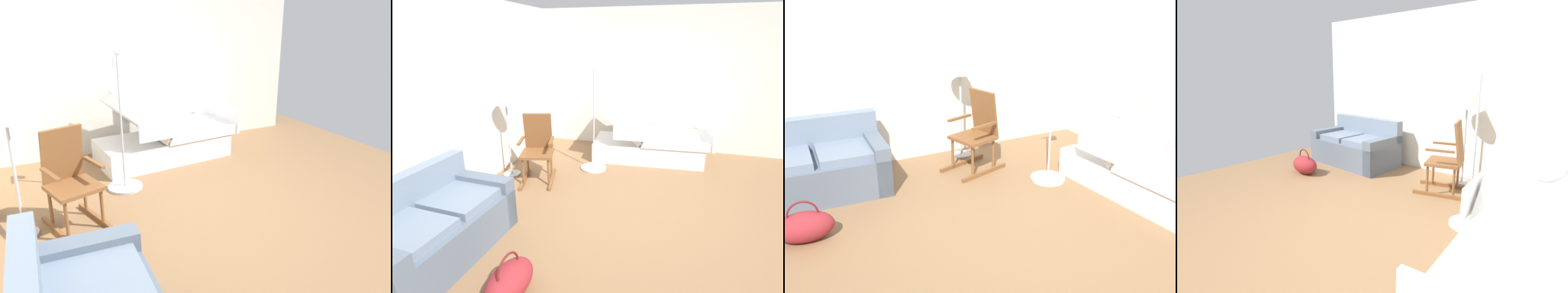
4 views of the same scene
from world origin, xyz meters
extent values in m
plane|color=olive|center=(0.00, 0.00, 0.00)|extent=(6.40, 6.40, 0.00)
cube|color=silver|center=(2.61, 0.00, 1.35)|extent=(0.10, 5.09, 2.70)
cube|color=silver|center=(1.88, 0.13, 0.17)|extent=(1.03, 2.00, 0.35)
cube|color=white|center=(1.92, -0.34, 0.42)|extent=(1.00, 1.23, 0.14)
cube|color=white|center=(1.84, 0.59, 0.73)|extent=(0.97, 0.88, 0.72)
ellipsoid|color=white|center=(1.83, 0.74, 0.99)|extent=(0.38, 0.48, 0.42)
cube|color=silver|center=(1.35, 0.39, 0.63)|extent=(0.08, 0.56, 0.28)
cube|color=silver|center=(2.36, 0.48, 0.63)|extent=(0.08, 0.56, 0.28)
cube|color=silver|center=(1.96, -0.94, 0.53)|extent=(0.95, 0.13, 0.36)
cylinder|color=black|center=(1.45, 0.90, 0.05)|extent=(0.10, 0.10, 0.10)
cylinder|color=black|center=(2.17, 0.96, 0.05)|extent=(0.10, 0.10, 0.10)
cylinder|color=black|center=(1.58, -0.69, 0.05)|extent=(0.10, 0.10, 0.10)
cylinder|color=black|center=(2.30, -0.64, 0.05)|extent=(0.10, 0.10, 0.10)
cube|color=slate|center=(-1.15, 1.82, 0.49)|extent=(0.70, 0.68, 0.10)
cube|color=slate|center=(-0.81, 1.84, 0.30)|extent=(0.22, 0.86, 0.60)
cube|color=brown|center=(0.36, 1.88, 0.03)|extent=(0.74, 0.25, 0.05)
cube|color=brown|center=(0.48, 1.47, 0.03)|extent=(0.74, 0.25, 0.05)
cylinder|color=brown|center=(0.30, 1.44, 0.25)|extent=(0.04, 0.04, 0.40)
cylinder|color=brown|center=(0.19, 1.81, 0.25)|extent=(0.04, 0.04, 0.40)
cylinder|color=brown|center=(0.65, 1.54, 0.25)|extent=(0.04, 0.04, 0.40)
cylinder|color=brown|center=(0.54, 1.91, 0.25)|extent=(0.04, 0.04, 0.40)
cube|color=brown|center=(0.42, 1.67, 0.45)|extent=(0.58, 0.59, 0.04)
cube|color=brown|center=(0.61, 1.73, 0.75)|extent=(0.24, 0.45, 0.60)
cube|color=brown|center=(0.46, 1.45, 0.67)|extent=(0.38, 0.15, 0.03)
cube|color=brown|center=(0.33, 1.89, 0.67)|extent=(0.38, 0.15, 0.03)
cylinder|color=#B2B5BA|center=(0.49, 2.19, 0.01)|extent=(0.28, 0.28, 0.03)
cylinder|color=#B2B5BA|center=(0.49, 2.19, 0.60)|extent=(0.03, 0.03, 1.15)
cone|color=silver|center=(0.49, 2.19, 1.33)|extent=(0.34, 0.34, 0.30)
cylinder|color=#B2B5BA|center=(1.12, 0.96, 0.01)|extent=(0.44, 0.44, 0.03)
cylinder|color=#B2B5BA|center=(1.12, 0.96, 0.85)|extent=(0.02, 0.02, 1.65)
cube|color=#B2B5BA|center=(1.12, 0.96, 1.68)|extent=(0.28, 0.02, 0.02)
cube|color=white|center=(1.24, 0.96, 1.57)|extent=(0.09, 0.04, 0.16)
camera|label=1|loc=(-3.25, 2.14, 2.12)|focal=35.12mm
camera|label=2|loc=(-3.63, -0.34, 2.12)|focal=28.34mm
camera|label=3|loc=(-2.03, -3.23, 2.44)|focal=41.45mm
camera|label=4|loc=(2.26, -2.11, 1.70)|focal=27.48mm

